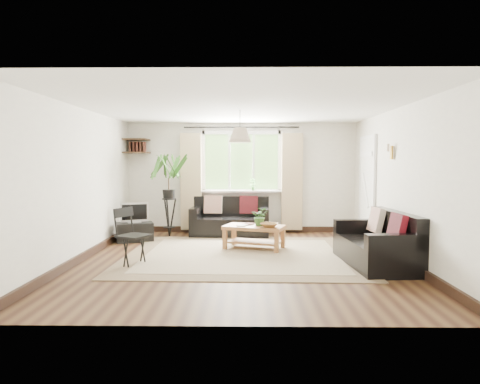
{
  "coord_description": "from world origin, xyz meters",
  "views": [
    {
      "loc": [
        0.1,
        -6.67,
        1.54
      ],
      "look_at": [
        0.0,
        0.4,
        1.05
      ],
      "focal_mm": 32.0,
      "sensor_mm": 36.0,
      "label": 1
    }
  ],
  "objects_px": {
    "sofa_back": "(230,217)",
    "sofa_right": "(375,240)",
    "tv_stand": "(135,232)",
    "palm_stand": "(169,195)",
    "folding_chair": "(134,237)",
    "coffee_table": "(254,237)"
  },
  "relations": [
    {
      "from": "sofa_right",
      "to": "tv_stand",
      "type": "relative_size",
      "value": 2.37
    },
    {
      "from": "sofa_back",
      "to": "sofa_right",
      "type": "xyz_separation_m",
      "value": [
        2.27,
        -2.62,
        0.0
      ]
    },
    {
      "from": "sofa_back",
      "to": "tv_stand",
      "type": "distance_m",
      "value": 1.99
    },
    {
      "from": "sofa_right",
      "to": "tv_stand",
      "type": "bearing_deg",
      "value": -118.98
    },
    {
      "from": "sofa_back",
      "to": "coffee_table",
      "type": "xyz_separation_m",
      "value": [
        0.48,
        -1.45,
        -0.17
      ]
    },
    {
      "from": "sofa_back",
      "to": "coffee_table",
      "type": "relative_size",
      "value": 1.57
    },
    {
      "from": "palm_stand",
      "to": "folding_chair",
      "type": "distance_m",
      "value": 2.56
    },
    {
      "from": "sofa_right",
      "to": "palm_stand",
      "type": "distance_m",
      "value": 4.34
    },
    {
      "from": "tv_stand",
      "to": "palm_stand",
      "type": "relative_size",
      "value": 0.4
    },
    {
      "from": "sofa_back",
      "to": "tv_stand",
      "type": "relative_size",
      "value": 2.37
    },
    {
      "from": "sofa_back",
      "to": "palm_stand",
      "type": "height_order",
      "value": "palm_stand"
    },
    {
      "from": "folding_chair",
      "to": "sofa_back",
      "type": "bearing_deg",
      "value": 0.52
    },
    {
      "from": "sofa_right",
      "to": "folding_chair",
      "type": "bearing_deg",
      "value": -93.64
    },
    {
      "from": "tv_stand",
      "to": "sofa_right",
      "type": "bearing_deg",
      "value": -44.9
    },
    {
      "from": "sofa_right",
      "to": "tv_stand",
      "type": "height_order",
      "value": "sofa_right"
    },
    {
      "from": "coffee_table",
      "to": "folding_chair",
      "type": "relative_size",
      "value": 1.2
    },
    {
      "from": "tv_stand",
      "to": "sofa_back",
      "type": "bearing_deg",
      "value": 1.59
    },
    {
      "from": "sofa_back",
      "to": "tv_stand",
      "type": "xyz_separation_m",
      "value": [
        -1.84,
        -0.74,
        -0.2
      ]
    },
    {
      "from": "sofa_back",
      "to": "sofa_right",
      "type": "bearing_deg",
      "value": -46.27
    },
    {
      "from": "tv_stand",
      "to": "palm_stand",
      "type": "distance_m",
      "value": 1.07
    },
    {
      "from": "sofa_back",
      "to": "tv_stand",
      "type": "bearing_deg",
      "value": -155.27
    },
    {
      "from": "sofa_right",
      "to": "tv_stand",
      "type": "distance_m",
      "value": 4.52
    }
  ]
}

